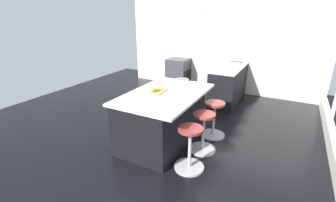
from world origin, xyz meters
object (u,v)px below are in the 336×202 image
at_px(kitchen_island, 163,116).
at_px(stool_middle, 203,133).
at_px(oven_range, 178,73).
at_px(apple_green, 154,90).
at_px(stool_near_camera, 190,150).
at_px(apple_yellow, 158,89).
at_px(cutting_board, 157,91).
at_px(stool_by_window, 214,120).
at_px(fruit_bowl, 182,81).

height_order(kitchen_island, stool_middle, kitchen_island).
xyz_separation_m(oven_range, apple_green, (3.08, 1.03, 0.52)).
bearing_deg(stool_near_camera, stool_middle, 180.00).
distance_m(stool_near_camera, apple_yellow, 1.19).
bearing_deg(cutting_board, stool_by_window, 123.57).
height_order(stool_middle, stool_near_camera, same).
relative_size(stool_near_camera, apple_green, 8.27).
xyz_separation_m(kitchen_island, apple_yellow, (-0.00, -0.09, 0.50)).
bearing_deg(oven_range, fruit_bowl, 27.06).
xyz_separation_m(kitchen_island, stool_near_camera, (0.55, 0.75, -0.14)).
distance_m(stool_middle, apple_yellow, 1.05).
relative_size(stool_middle, cutting_board, 1.84).
bearing_deg(kitchen_island, stool_by_window, 126.49).
height_order(stool_near_camera, fruit_bowl, fruit_bowl).
bearing_deg(apple_yellow, cutting_board, -45.36).
xyz_separation_m(stool_by_window, apple_green, (0.64, -0.87, 0.64)).
relative_size(stool_by_window, fruit_bowl, 2.55).
height_order(kitchen_island, apple_green, apple_green).
distance_m(apple_green, apple_yellow, 0.10).
bearing_deg(stool_near_camera, stool_by_window, 180.00).
relative_size(stool_near_camera, apple_yellow, 8.76).
xyz_separation_m(stool_near_camera, fruit_bowl, (-1.22, -0.71, 0.62)).
bearing_deg(cutting_board, stool_middle, 90.66).
relative_size(stool_middle, stool_near_camera, 1.00).
relative_size(oven_range, stool_by_window, 1.30).
distance_m(stool_middle, stool_near_camera, 0.55).
height_order(apple_yellow, fruit_bowl, apple_yellow).
relative_size(kitchen_island, cutting_board, 4.88).
xyz_separation_m(stool_middle, apple_yellow, (-0.00, -0.84, 0.64)).
bearing_deg(kitchen_island, apple_yellow, -90.33).
distance_m(cutting_board, apple_yellow, 0.05).
height_order(stool_by_window, cutting_board, cutting_board).
height_order(stool_near_camera, apple_yellow, apple_yellow).
relative_size(kitchen_island, apple_green, 21.99).
distance_m(stool_middle, cutting_board, 1.03).
bearing_deg(oven_range, kitchen_island, 21.01).
xyz_separation_m(oven_range, kitchen_island, (2.99, 1.15, 0.02)).
bearing_deg(kitchen_island, stool_middle, 90.00).
bearing_deg(stool_middle, fruit_bowl, -133.40).
bearing_deg(apple_yellow, stool_middle, 89.96).
xyz_separation_m(cutting_board, apple_green, (0.08, -0.02, 0.05)).
bearing_deg(stool_middle, apple_green, -84.07).
distance_m(oven_range, apple_yellow, 3.22).
bearing_deg(kitchen_island, stool_near_camera, 53.51).
bearing_deg(kitchen_island, apple_green, -53.84).
xyz_separation_m(oven_range, fruit_bowl, (2.32, 1.19, 0.50)).
relative_size(kitchen_island, stool_middle, 2.66).
distance_m(kitchen_island, apple_green, 0.52).
bearing_deg(apple_yellow, kitchen_island, 89.67).
distance_m(oven_range, stool_middle, 3.54).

